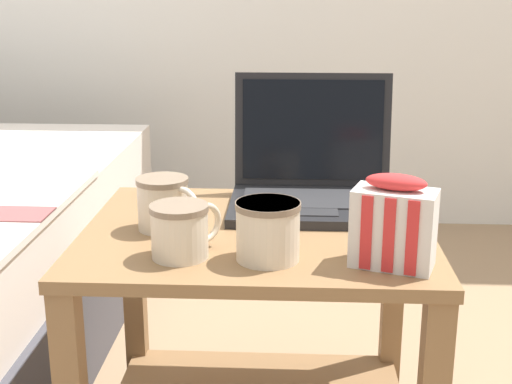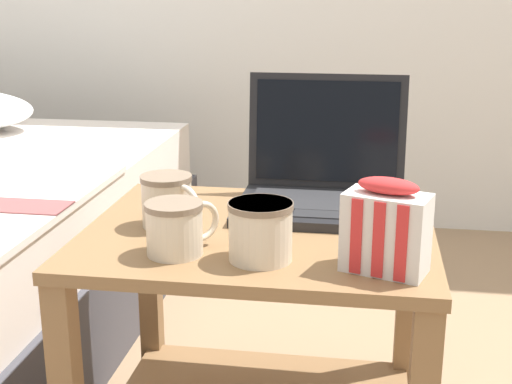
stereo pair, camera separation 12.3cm
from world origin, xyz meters
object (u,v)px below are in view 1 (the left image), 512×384
Objects in this scene: snack_bag at (394,225)px; mug_front_left at (181,228)px; mug_front_right at (268,227)px; mug_mid_center at (164,201)px; cell_phone at (165,201)px; laptop at (313,180)px.

mug_front_left is at bearing 176.16° from snack_bag.
mug_mid_center is (-0.19, 0.13, -0.00)m from mug_front_right.
mug_mid_center is 0.74× the size of cell_phone.
laptop is 0.34m from snack_bag.
mug_front_left is 0.77× the size of mug_front_right.
laptop is 2.17× the size of snack_bag.
mug_mid_center is (-0.05, 0.13, 0.00)m from mug_front_left.
mug_front_right is at bearing -52.90° from cell_phone.
mug_front_left is 0.14m from mug_front_right.
mug_front_left is at bearing -74.66° from cell_phone.
mug_front_right is 1.19× the size of mug_mid_center.
mug_mid_center is 0.82× the size of snack_bag.
mug_mid_center reaches higher than mug_front_left.
laptop is at bearing 75.45° from mug_front_right.
mug_front_left is at bearing 179.06° from mug_front_right.
snack_bag is at bearing -36.80° from cell_phone.
mug_front_right is (-0.08, -0.30, 0.00)m from laptop.
laptop reaches higher than cell_phone.
cell_phone is (-0.22, 0.29, -0.05)m from mug_front_right.
laptop reaches higher than mug_mid_center.
laptop is at bearing 2.31° from cell_phone.
mug_front_right is 0.37m from cell_phone.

